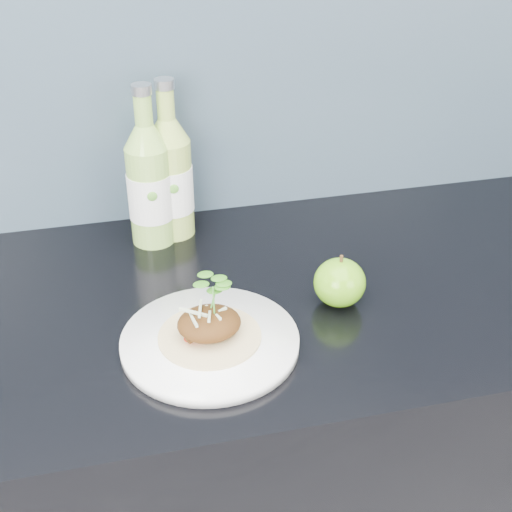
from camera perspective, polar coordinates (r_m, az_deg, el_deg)
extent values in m
cube|color=black|center=(1.40, -3.07, -18.50)|extent=(4.00, 0.60, 0.90)
cube|color=slate|center=(1.22, -6.89, 18.34)|extent=(4.00, 0.02, 0.70)
cylinder|color=white|center=(0.99, -3.70, -6.86)|extent=(0.29, 0.29, 0.02)
cylinder|color=tan|center=(0.99, -3.72, -6.41)|extent=(0.14, 0.14, 0.00)
ellipsoid|color=#54300F|center=(0.97, -3.77, -5.40)|extent=(0.09, 0.07, 0.04)
ellipsoid|color=#3B9810|center=(1.07, 6.71, -2.12)|extent=(0.10, 0.10, 0.07)
cylinder|color=#472D14|center=(1.04, 6.84, -0.31)|extent=(0.01, 0.00, 0.01)
cylinder|color=#8BBD4E|center=(1.21, -8.44, 4.82)|extent=(0.10, 0.10, 0.17)
cone|color=#8BBD4E|center=(1.17, -8.84, 9.45)|extent=(0.07, 0.07, 0.04)
cylinder|color=#8BBD4E|center=(1.15, -9.03, 11.49)|extent=(0.03, 0.03, 0.05)
cylinder|color=silver|center=(1.14, -9.16, 13.03)|extent=(0.03, 0.03, 0.02)
cylinder|color=white|center=(1.21, -8.44, 4.84)|extent=(0.10, 0.10, 0.08)
ellipsoid|color=#59A533|center=(1.17, -8.30, 4.74)|extent=(0.02, 0.00, 0.02)
cylinder|color=#9EBC4E|center=(1.23, -6.79, 5.40)|extent=(0.08, 0.08, 0.17)
cone|color=#9EBC4E|center=(1.19, -7.11, 9.97)|extent=(0.07, 0.07, 0.04)
cylinder|color=#9EBC4E|center=(1.17, -7.25, 11.99)|extent=(0.03, 0.03, 0.05)
cylinder|color=silver|center=(1.16, -7.36, 13.51)|extent=(0.03, 0.03, 0.02)
cylinder|color=white|center=(1.23, -6.79, 5.43)|extent=(0.08, 0.08, 0.08)
ellipsoid|color=#59A533|center=(1.19, -6.59, 5.34)|extent=(0.02, 0.00, 0.02)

